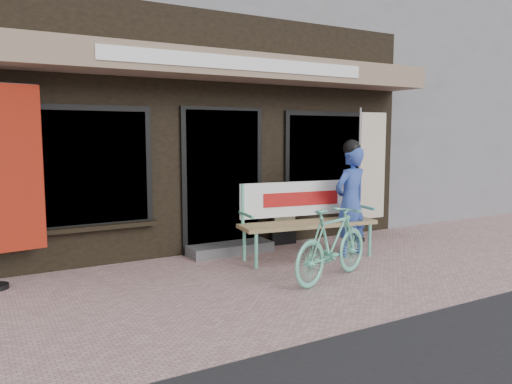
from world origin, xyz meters
TOP-DOWN VIEW (x-y plane):
  - ground at (0.00, 0.00)m, footprint 70.00×70.00m
  - storefront at (0.00, 4.96)m, footprint 7.00×6.77m
  - neighbor_right_near at (8.50, 5.50)m, footprint 10.00×7.00m
  - bench at (0.86, 1.02)m, footprint 2.08×0.79m
  - person at (1.49, 0.76)m, footprint 0.64×0.47m
  - bicycle at (0.47, -0.11)m, footprint 1.57×0.89m
  - nobori_red at (-2.91, 1.57)m, footprint 0.73×0.30m
  - nobori_cream at (2.47, 1.43)m, footprint 0.65×0.26m
  - menu_stand at (1.04, 1.86)m, footprint 0.45×0.13m

SIDE VIEW (x-z plane):
  - ground at x=0.00m, z-range 0.00..0.00m
  - bicycle at x=0.47m, z-range 0.00..0.91m
  - menu_stand at x=1.04m, z-range 0.01..0.90m
  - bench at x=0.86m, z-range 0.10..1.19m
  - person at x=1.49m, z-range -0.01..1.70m
  - nobori_cream at x=2.47m, z-range 0.04..2.26m
  - nobori_red at x=-2.91m, z-range 0.04..2.49m
  - neighbor_right_near at x=8.50m, z-range 0.00..5.60m
  - storefront at x=0.00m, z-range -0.01..5.99m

